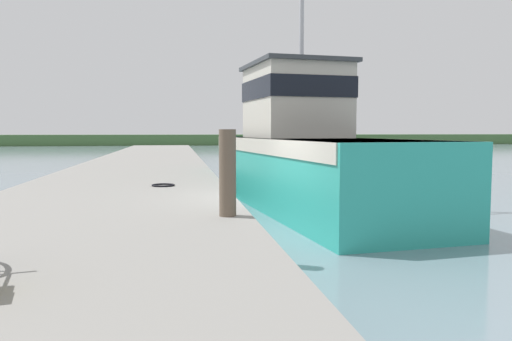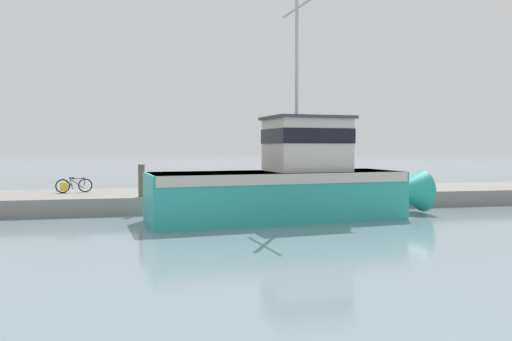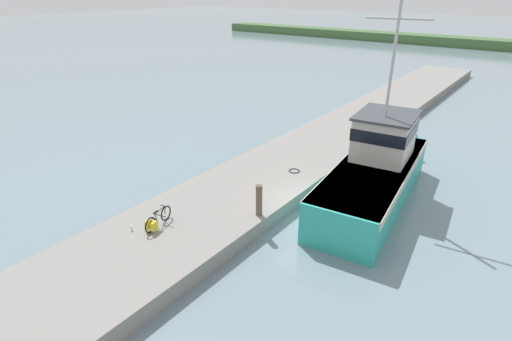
{
  "view_description": "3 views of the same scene",
  "coord_description": "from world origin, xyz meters",
  "px_view_note": "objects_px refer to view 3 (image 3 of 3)",
  "views": [
    {
      "loc": [
        -2.2,
        -10.51,
        2.19
      ],
      "look_at": [
        -0.62,
        -0.67,
        1.39
      ],
      "focal_mm": 35.0,
      "sensor_mm": 36.0,
      "label": 1
    },
    {
      "loc": [
        21.25,
        -1.9,
        3.01
      ],
      "look_at": [
        0.32,
        2.53,
        1.98
      ],
      "focal_mm": 35.0,
      "sensor_mm": 36.0,
      "label": 2
    },
    {
      "loc": [
        7.63,
        -14.43,
        9.88
      ],
      "look_at": [
        -2.98,
        -0.38,
        1.75
      ],
      "focal_mm": 28.0,
      "sensor_mm": 36.0,
      "label": 3
    }
  ],
  "objects_px": {
    "fishing_boat_main": "(377,169)",
    "water_bottle_by_bike": "(131,228)",
    "mooring_post": "(259,200)",
    "bicycle_touring": "(156,221)"
  },
  "relations": [
    {
      "from": "mooring_post",
      "to": "water_bottle_by_bike",
      "type": "xyz_separation_m",
      "value": [
        -3.44,
        -4.15,
        -0.6
      ]
    },
    {
      "from": "fishing_boat_main",
      "to": "mooring_post",
      "type": "bearing_deg",
      "value": -121.87
    },
    {
      "from": "fishing_boat_main",
      "to": "water_bottle_by_bike",
      "type": "height_order",
      "value": "fishing_boat_main"
    },
    {
      "from": "bicycle_touring",
      "to": "mooring_post",
      "type": "distance_m",
      "value": 4.4
    },
    {
      "from": "fishing_boat_main",
      "to": "mooring_post",
      "type": "height_order",
      "value": "fishing_boat_main"
    },
    {
      "from": "fishing_boat_main",
      "to": "bicycle_touring",
      "type": "height_order",
      "value": "fishing_boat_main"
    },
    {
      "from": "fishing_boat_main",
      "to": "mooring_post",
      "type": "xyz_separation_m",
      "value": [
        -2.86,
        -6.1,
        -0.06
      ]
    },
    {
      "from": "bicycle_touring",
      "to": "water_bottle_by_bike",
      "type": "distance_m",
      "value": 1.03
    },
    {
      "from": "mooring_post",
      "to": "water_bottle_by_bike",
      "type": "relative_size",
      "value": 6.12
    },
    {
      "from": "mooring_post",
      "to": "water_bottle_by_bike",
      "type": "distance_m",
      "value": 5.42
    }
  ]
}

